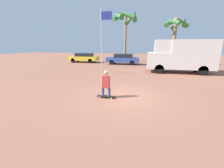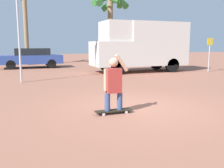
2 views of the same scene
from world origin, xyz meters
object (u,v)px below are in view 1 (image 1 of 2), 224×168
skateboard (106,96)px  parked_car_yellow (84,57)px  flagpole (103,37)px  parked_car_blue (123,59)px  palm_tree_center_background (126,19)px  palm_tree_near_van (175,27)px  person_skateboarder (106,82)px  camper_van (181,55)px

skateboard → parked_car_yellow: (-7.70, 14.98, 0.70)m
flagpole → parked_car_blue: bearing=84.3°
parked_car_blue → palm_tree_center_background: bearing=93.4°
palm_tree_near_van → palm_tree_center_background: size_ratio=0.80×
person_skateboarder → palm_tree_near_van: 16.36m
parked_car_yellow → palm_tree_near_van: size_ratio=0.73×
parked_car_blue → flagpole: (-0.75, -7.48, 2.63)m
skateboard → camper_van: 10.31m
camper_van → flagpole: 7.83m
skateboard → parked_car_yellow: 16.85m
person_skateboarder → parked_car_yellow: (-7.70, 14.98, -0.07)m
camper_van → palm_tree_center_background: 11.78m
parked_car_yellow → palm_tree_center_background: bearing=18.9°
palm_tree_near_van → flagpole: (-7.45, -8.38, -1.56)m
skateboard → palm_tree_near_van: (5.39, 14.89, 4.90)m
parked_car_yellow → flagpole: bearing=-56.4°
parked_car_yellow → palm_tree_near_van: bearing=-0.4°
person_skateboarder → parked_car_yellow: bearing=117.2°
parked_car_yellow → person_skateboarder: bearing=-62.8°
camper_van → palm_tree_center_background: size_ratio=0.79×
camper_van → parked_car_yellow: bearing=154.2°
person_skateboarder → palm_tree_center_background: size_ratio=0.19×
palm_tree_near_van → flagpole: size_ratio=1.07×
palm_tree_near_van → palm_tree_center_background: bearing=162.2°
skateboard → camper_van: size_ratio=0.16×
camper_van → palm_tree_near_van: 6.97m
parked_car_blue → person_skateboarder: bearing=-84.6°
camper_van → parked_car_yellow: camper_van is taller
flagpole → person_skateboarder: bearing=-72.4°
palm_tree_near_van → flagpole: palm_tree_near_van is taller
skateboard → person_skateboarder: size_ratio=0.68×
palm_tree_near_van → flagpole: bearing=-131.6°
parked_car_yellow → palm_tree_near_van: 13.74m
palm_tree_near_van → palm_tree_center_background: 7.40m
skateboard → camper_van: bearing=58.9°
parked_car_blue → palm_tree_near_van: bearing=7.7°
parked_car_blue → flagpole: bearing=-95.7°
flagpole → parked_car_yellow: bearing=123.6°
person_skateboarder → flagpole: bearing=107.6°
camper_van → palm_tree_near_van: size_ratio=0.99×
parked_car_blue → flagpole: 7.96m
skateboard → flagpole: flagpole is taller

